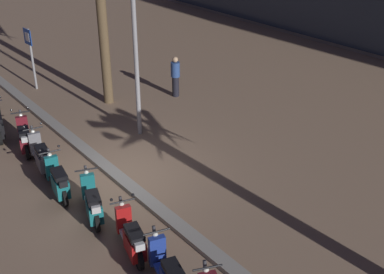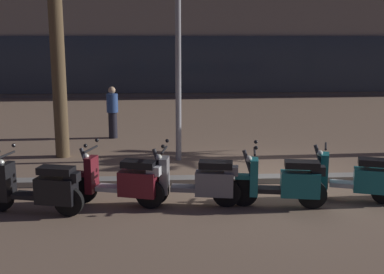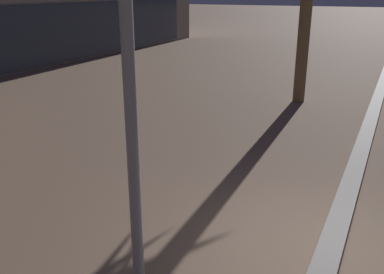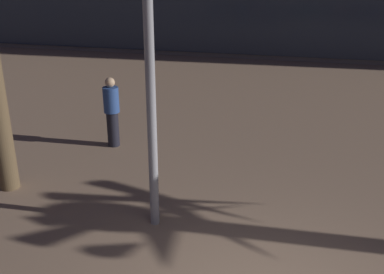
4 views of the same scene
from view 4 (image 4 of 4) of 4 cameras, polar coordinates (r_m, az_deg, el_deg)
pedestrian_strolling_near_curb at (r=9.93m, az=-10.14°, el=3.28°), size 0.34×0.34×1.55m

